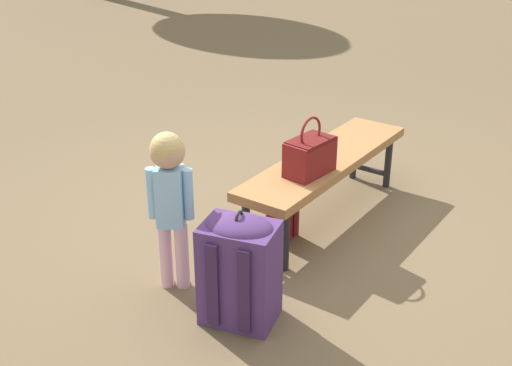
% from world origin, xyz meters
% --- Properties ---
extents(ground_plane, '(40.00, 40.00, 0.00)m').
position_xyz_m(ground_plane, '(0.00, 0.00, 0.00)').
color(ground_plane, brown).
rests_on(ground_plane, ground).
extents(park_bench, '(1.63, 0.57, 0.45)m').
position_xyz_m(park_bench, '(-0.37, 0.19, 0.39)').
color(park_bench, '#9E6B3D').
rests_on(park_bench, ground).
extents(handbag, '(0.32, 0.19, 0.37)m').
position_xyz_m(handbag, '(-0.08, 0.27, 0.58)').
color(handbag, maroon).
rests_on(handbag, park_bench).
extents(child_standing, '(0.19, 0.21, 0.93)m').
position_xyz_m(child_standing, '(0.85, 0.05, 0.62)').
color(child_standing, '#E5B2C6').
rests_on(child_standing, ground).
extents(backpack_large, '(0.40, 0.45, 0.63)m').
position_xyz_m(backpack_large, '(0.83, 0.52, 0.31)').
color(backpack_large, '#4C2D66').
rests_on(backpack_large, ground).
extents(backpack_small, '(0.18, 0.16, 0.30)m').
position_xyz_m(backpack_small, '(0.02, 0.15, 0.15)').
color(backpack_small, maroon).
rests_on(backpack_small, ground).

